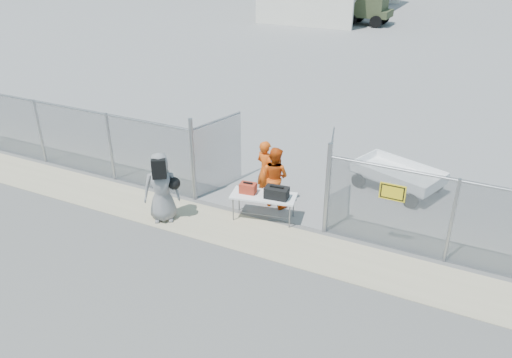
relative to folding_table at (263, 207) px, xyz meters
The scene contains 12 objects.
ground 1.93m from the folding_table, 98.76° to the right, with size 160.00×160.00×0.00m, color #4F4F4F.
tarmac_inside 40.13m from the folding_table, 90.41° to the left, with size 160.00×80.00×0.01m, color gray.
dirt_strip 0.99m from the folding_table, 108.30° to the right, with size 44.00×1.60×0.01m, color tan.
chain_link_fence 0.80m from the folding_table, 156.20° to the left, with size 40.00×0.20×2.20m, color gray, non-canonical shape.
folding_table is the anchor object (origin of this frame).
orange_bag 0.67m from the folding_table, behind, with size 0.43×0.29×0.27m, color red.
black_duffel 0.64m from the folding_table, ahead, with size 0.62×0.36×0.30m, color black.
security_worker_left 1.32m from the folding_table, 112.81° to the left, with size 0.66×0.43×1.80m, color #DC4F0F.
security_worker_right 1.01m from the folding_table, 94.55° to the left, with size 0.86×0.67×1.77m, color #DC4F0F.
visitor 2.78m from the folding_table, 153.72° to the right, with size 0.95×0.62×1.95m, color gray.
utility_trailer 4.44m from the folding_table, 49.41° to the left, with size 3.28×1.69×0.80m, color white, non-canonical shape.
military_truck 33.17m from the folding_table, 102.20° to the left, with size 6.29×2.32×3.00m, color #3D462A, non-canonical shape.
Camera 1 is at (5.29, -8.76, 7.07)m, focal length 35.00 mm.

